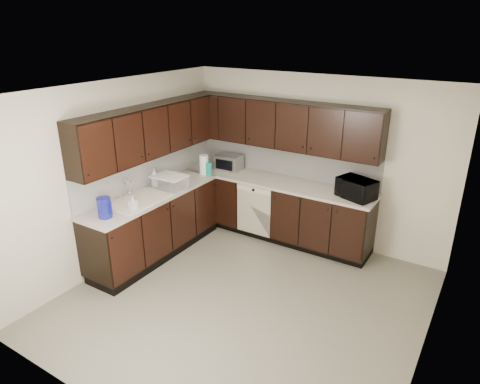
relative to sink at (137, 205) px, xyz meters
name	(u,v)px	position (x,y,z in m)	size (l,w,h in m)	color
floor	(245,300)	(1.68, 0.01, -0.88)	(4.00, 4.00, 0.00)	gray
ceiling	(245,92)	(1.68, 0.01, 1.62)	(4.00, 4.00, 0.00)	white
wall_back	(315,161)	(1.68, 2.01, 0.37)	(4.00, 0.02, 2.50)	beige
wall_left	(118,175)	(-0.32, 0.01, 0.37)	(0.02, 4.00, 2.50)	beige
wall_right	(438,254)	(3.68, 0.01, 0.37)	(0.02, 4.00, 2.50)	beige
wall_front	(105,297)	(1.68, -1.99, 0.37)	(4.00, 0.02, 2.50)	beige
lower_cabinets	(226,218)	(0.67, 1.12, -0.47)	(3.00, 2.80, 0.90)	black
countertop	(225,187)	(0.67, 1.12, 0.04)	(3.03, 2.83, 0.04)	#BCB2A4
backsplash	(222,164)	(0.46, 1.33, 0.30)	(3.00, 2.80, 0.48)	silver
upper_cabinets	(223,127)	(0.58, 1.22, 0.89)	(3.00, 2.80, 0.70)	black
dishwasher	(254,208)	(0.98, 1.42, -0.33)	(0.58, 0.04, 0.78)	beige
sink	(137,205)	(0.00, 0.00, 0.00)	(0.54, 0.82, 0.42)	beige
microwave	(356,188)	(2.43, 1.66, 0.19)	(0.49, 0.33, 0.27)	black
soap_bottle_a	(133,203)	(0.17, -0.23, 0.15)	(0.09, 0.09, 0.19)	gray
soap_bottle_b	(155,177)	(-0.17, 0.55, 0.20)	(0.10, 0.11, 0.27)	gray
toaster_oven	(229,162)	(0.32, 1.75, 0.18)	(0.39, 0.29, 0.25)	#A8A8AA
storage_bin	(170,182)	(0.05, 0.62, 0.15)	(0.45, 0.34, 0.18)	silver
blue_pitcher	(104,208)	(0.04, -0.57, 0.19)	(0.17, 0.17, 0.26)	#11189C
teal_tumbler	(209,169)	(0.20, 1.36, 0.16)	(0.09, 0.09, 0.20)	#0C8E7D
paper_towel_roll	(204,165)	(0.11, 1.36, 0.21)	(0.14, 0.14, 0.31)	white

